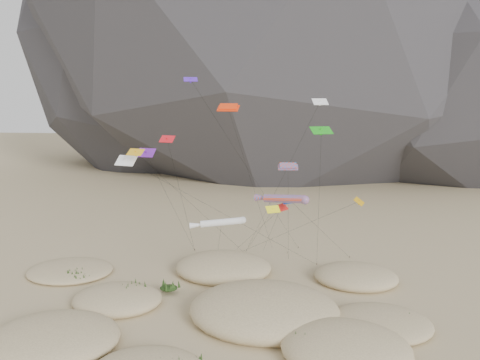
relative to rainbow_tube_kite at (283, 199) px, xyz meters
name	(u,v)px	position (x,y,z in m)	size (l,w,h in m)	color
ground	(228,327)	(-5.44, -7.70, -12.46)	(500.00, 500.00, 0.00)	#CCB789
dunes	(228,307)	(-5.86, -4.32, -11.72)	(51.49, 35.73, 4.26)	#CCB789
dune_grass	(222,301)	(-6.71, -3.11, -11.62)	(42.64, 29.06, 1.41)	black
kite_stakes	(264,255)	(-3.09, 15.41, -12.31)	(24.16, 7.43, 0.30)	#3F2D1E
rainbow_tube_kite	(283,199)	(0.00, 0.00, 0.00)	(6.59, 19.91, 13.27)	#FC451A
white_tube_kite	(219,223)	(-7.41, -0.59, -2.95)	(6.67, 17.72, 10.18)	silver
orange_parafoil	(229,109)	(-7.23, 6.64, 10.12)	(6.72, 13.85, 23.33)	red
multi_parafoil	(288,167)	(0.50, 5.57, 2.86)	(2.58, 9.58, 15.93)	red
delta_kites	(234,160)	(-6.11, 3.33, 4.05)	(30.64, 23.50, 26.48)	white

